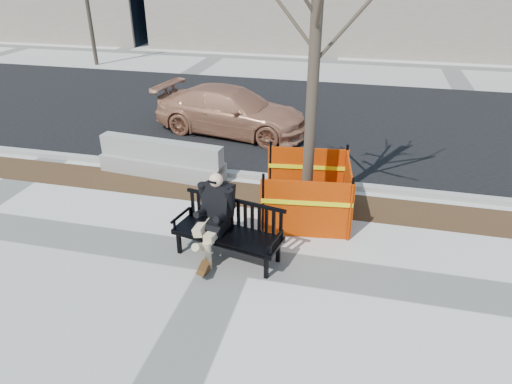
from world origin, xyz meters
TOP-DOWN VIEW (x-y plane):
  - ground at (0.00, 0.00)m, footprint 120.00×120.00m
  - mulch_strip at (0.00, 2.60)m, footprint 40.00×1.20m
  - asphalt_street at (0.00, 8.80)m, footprint 60.00×10.40m
  - curb at (0.00, 3.55)m, footprint 60.00×0.25m
  - bench at (-0.05, 0.06)m, footprint 2.20×1.15m
  - seated_man at (-0.33, 0.17)m, footprint 0.92×1.29m
  - tree_fence at (1.16, 1.95)m, footprint 3.06×3.06m
  - sedan at (-1.90, 6.71)m, footprint 5.21×2.76m
  - jersey_barrier_left at (-2.76, 3.18)m, footprint 3.40×1.00m
  - far_tree_left at (-11.66, 14.93)m, footprint 2.72×2.72m

SIDE VIEW (x-z plane):
  - ground at x=0.00m, z-range 0.00..0.00m
  - bench at x=-0.05m, z-range -0.56..0.56m
  - seated_man at x=-0.33m, z-range -0.82..0.82m
  - tree_fence at x=1.16m, z-range -3.43..3.43m
  - sedan at x=-1.90m, z-range -0.72..0.72m
  - jersey_barrier_left at x=-2.76m, z-range -0.48..0.48m
  - far_tree_left at x=-11.66m, z-range -2.98..2.98m
  - asphalt_street at x=0.00m, z-range 0.00..0.01m
  - mulch_strip at x=0.00m, z-range -0.01..0.01m
  - curb at x=0.00m, z-range 0.00..0.12m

